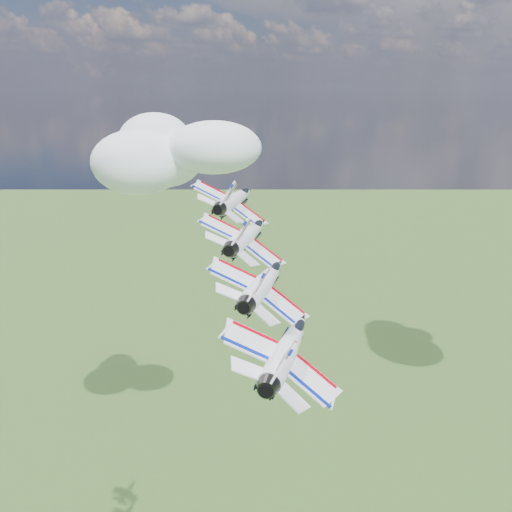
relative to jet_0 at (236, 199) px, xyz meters
The scene contains 5 objects.
cloud_left 112.82m from the jet_0, 135.16° to the left, with size 51.38×40.37×20.18m, color white.
jet_0 is the anchor object (origin of this frame).
jet_1 11.99m from the jet_0, 46.99° to the right, with size 11.43×16.92×5.05m, color white, non-canonical shape.
jet_2 23.99m from the jet_0, 46.99° to the right, with size 11.43×16.92×5.05m, color white, non-canonical shape.
jet_3 35.98m from the jet_0, 46.99° to the right, with size 11.43×16.92×5.05m, color white, non-canonical shape.
Camera 1 is at (37.59, -63.32, 172.12)m, focal length 40.00 mm.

